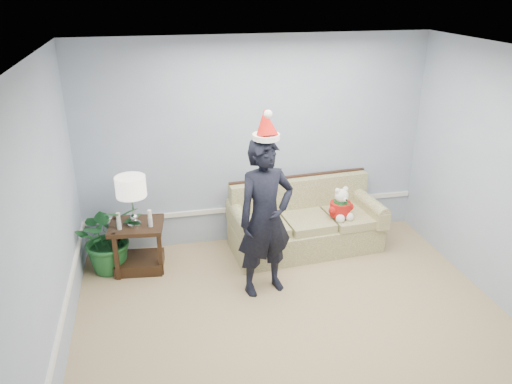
{
  "coord_description": "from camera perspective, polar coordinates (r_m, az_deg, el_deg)",
  "views": [
    {
      "loc": [
        -1.31,
        -3.49,
        3.28
      ],
      "look_at": [
        -0.21,
        1.55,
        1.08
      ],
      "focal_mm": 35.0,
      "sensor_mm": 36.0,
      "label": 1
    }
  ],
  "objects": [
    {
      "name": "room_shell",
      "position": [
        4.2,
        7.32,
        -4.52
      ],
      "size": [
        4.54,
        5.04,
        2.74
      ],
      "color": "tan",
      "rests_on": "ground"
    },
    {
      "name": "table_lamp",
      "position": [
        5.88,
        -14.11,
        0.37
      ],
      "size": [
        0.35,
        0.35,
        0.62
      ],
      "color": "silver",
      "rests_on": "side_table"
    },
    {
      "name": "sofa",
      "position": [
        6.59,
        5.54,
        -3.74
      ],
      "size": [
        1.97,
        0.97,
        0.89
      ],
      "rotation": [
        0.0,
        0.0,
        0.08
      ],
      "color": "brown",
      "rests_on": "room_shell"
    },
    {
      "name": "wainscot_trim",
      "position": [
        5.46,
        -9.25,
        -8.49
      ],
      "size": [
        4.49,
        4.99,
        0.06
      ],
      "color": "white",
      "rests_on": "room_shell"
    },
    {
      "name": "houseplant",
      "position": [
        6.26,
        -16.44,
        -4.93
      ],
      "size": [
        0.95,
        0.88,
        0.88
      ],
      "primitive_type": "imported",
      "rotation": [
        0.0,
        0.0,
        0.27
      ],
      "color": "#1E5D2B",
      "rests_on": "room_shell"
    },
    {
      "name": "side_table",
      "position": [
        6.28,
        -13.24,
        -6.59
      ],
      "size": [
        0.68,
        0.59,
        0.61
      ],
      "rotation": [
        0.0,
        0.0,
        -0.11
      ],
      "color": "#341E12",
      "rests_on": "room_shell"
    },
    {
      "name": "santa_hat",
      "position": [
        5.05,
        1.13,
        7.62
      ],
      "size": [
        0.32,
        0.35,
        0.33
      ],
      "rotation": [
        0.0,
        0.0,
        0.14
      ],
      "color": "white",
      "rests_on": "man"
    },
    {
      "name": "man",
      "position": [
        5.41,
        1.08,
        -3.03
      ],
      "size": [
        0.74,
        0.58,
        1.8
      ],
      "primitive_type": "imported",
      "rotation": [
        0.0,
        0.0,
        0.24
      ],
      "color": "black",
      "rests_on": "room_shell"
    },
    {
      "name": "candle_pair",
      "position": [
        5.98,
        -13.72,
        -3.16
      ],
      "size": [
        0.41,
        0.05,
        0.21
      ],
      "color": "silver",
      "rests_on": "side_table"
    },
    {
      "name": "teddy_bear",
      "position": [
        6.42,
        9.65,
        -1.71
      ],
      "size": [
        0.31,
        0.32,
        0.43
      ],
      "rotation": [
        0.0,
        0.0,
        0.21
      ],
      "color": "white",
      "rests_on": "sofa"
    }
  ]
}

